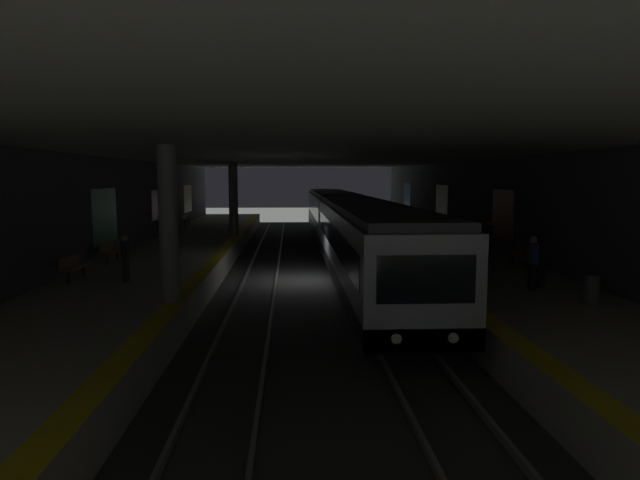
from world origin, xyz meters
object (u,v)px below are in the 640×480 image
at_px(metro_train, 344,225).
at_px(suitcase_rolling, 538,278).
at_px(pillar_near, 169,224).
at_px(bench_right_near, 73,265).
at_px(bench_left_near, 522,254).
at_px(person_standing_far, 126,257).
at_px(person_waiting_near, 533,261).
at_px(person_walking_mid, 489,237).
at_px(trash_bin, 591,289).
at_px(bench_left_mid, 423,221).
at_px(bench_right_far, 186,220).
at_px(backpack_on_floor, 481,251).
at_px(bench_right_mid, 110,250).
at_px(pillar_far, 233,199).

relative_size(metro_train, suitcase_rolling, 40.91).
distance_m(pillar_near, bench_right_near, 5.80).
relative_size(bench_left_near, person_standing_far, 1.05).
bearing_deg(bench_left_near, person_waiting_near, 160.57).
relative_size(pillar_near, person_walking_mid, 2.72).
relative_size(suitcase_rolling, trash_bin, 1.07).
bearing_deg(bench_left_mid, person_walking_mid, 178.86).
bearing_deg(person_waiting_near, suitcase_rolling, -41.71).
bearing_deg(bench_right_far, suitcase_rolling, -145.29).
xyz_separation_m(bench_right_near, bench_right_far, (20.92, 0.00, 0.00)).
relative_size(bench_left_near, bench_right_near, 1.00).
bearing_deg(bench_right_near, backpack_on_floor, -72.19).
distance_m(pillar_near, person_standing_far, 4.15).
bearing_deg(backpack_on_floor, pillar_near, 125.75).
distance_m(bench_right_far, backpack_on_floor, 22.78).
relative_size(person_waiting_near, trash_bin, 2.06).
bearing_deg(person_waiting_near, pillar_near, 95.06).
bearing_deg(trash_bin, bench_right_mid, 62.37).
bearing_deg(bench_right_mid, backpack_on_floor, -85.14).
xyz_separation_m(bench_left_near, bench_right_mid, (2.06, 17.07, 0.00)).
relative_size(bench_right_far, person_standing_far, 1.05).
relative_size(bench_right_mid, backpack_on_floor, 4.25).
xyz_separation_m(pillar_near, person_walking_mid, (8.45, -12.62, -1.37)).
distance_m(bench_left_near, bench_right_far, 25.58).
relative_size(bench_right_near, suitcase_rolling, 1.86).
xyz_separation_m(pillar_far, metro_train, (-3.54, -6.55, -1.30)).
bearing_deg(backpack_on_floor, person_walking_mid, -159.45).
bearing_deg(bench_left_near, bench_right_mid, 83.11).
distance_m(bench_left_mid, trash_bin, 23.01).
bearing_deg(bench_right_far, trash_bin, -147.40).
bearing_deg(bench_left_mid, bench_right_far, 81.52).
xyz_separation_m(bench_left_near, person_waiting_near, (-4.47, 1.58, 0.44)).
xyz_separation_m(person_waiting_near, suitcase_rolling, (0.51, -0.45, -0.65)).
distance_m(person_waiting_near, person_walking_mid, 7.56).
distance_m(bench_left_mid, backpack_on_floor, 13.05).
height_order(pillar_near, person_walking_mid, pillar_near).
bearing_deg(suitcase_rolling, trash_bin, -171.18).
height_order(pillar_near, person_standing_far, pillar_near).
xyz_separation_m(metro_train, person_waiting_near, (-13.52, -4.76, -0.02)).
distance_m(pillar_far, metro_train, 7.56).
bearing_deg(person_standing_far, metro_train, -37.82).
xyz_separation_m(metro_train, person_walking_mid, (-6.08, -6.07, -0.07)).
bearing_deg(bench_right_mid, bench_right_far, 0.00).
relative_size(metro_train, bench_right_near, 21.96).
height_order(metro_train, suitcase_rolling, metro_train).
bearing_deg(person_waiting_near, bench_left_near, -19.43).
bearing_deg(trash_bin, backpack_on_floor, -1.60).
distance_m(pillar_near, metro_train, 15.98).
bearing_deg(pillar_far, bench_right_far, 32.91).
relative_size(person_standing_far, backpack_on_floor, 4.03).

